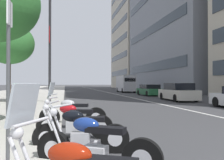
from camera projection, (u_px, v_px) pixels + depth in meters
name	position (u px, v px, depth m)	size (l,w,h in m)	color
sidewalk_right_plaza	(21.00, 94.00, 30.36)	(160.00, 10.86, 0.15)	#B2ADA3
lane_centre_stripe	(107.00, 92.00, 37.60)	(110.00, 0.16, 0.01)	silver
motorcycle_second_in_row	(94.00, 147.00, 3.86)	(1.24, 1.93, 1.09)	black
motorcycle_by_sign_pole	(80.00, 133.00, 5.01)	(0.73, 2.03, 1.08)	black
motorcycle_nearest_camera	(73.00, 122.00, 6.34)	(0.83, 2.03, 1.09)	black
motorcycle_far_end_row	(72.00, 114.00, 7.75)	(0.77, 2.17, 1.49)	black
car_mid_block_traffic	(178.00, 92.00, 19.69)	(4.59, 2.03, 1.46)	beige
car_far_down_avenue	(150.00, 90.00, 27.77)	(4.58, 1.94, 1.30)	#236038
delivery_van_ahead	(126.00, 83.00, 37.96)	(5.72, 2.12, 2.64)	#B7B7BC
parking_sign_by_curb	(9.00, 65.00, 3.78)	(0.32, 0.06, 2.69)	#47494C
street_lamp_with_banners	(54.00, 28.00, 16.80)	(1.26, 2.02, 8.95)	#232326
street_tree_by_lamp_post	(9.00, 44.00, 16.44)	(3.38, 3.38, 5.51)	#473323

